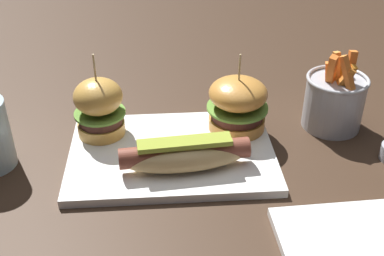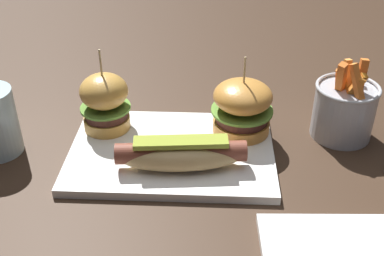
{
  "view_description": "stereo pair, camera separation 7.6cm",
  "coord_description": "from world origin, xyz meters",
  "views": [
    {
      "loc": [
        -0.01,
        -0.64,
        0.47
      ],
      "look_at": [
        0.03,
        0.0,
        0.05
      ],
      "focal_mm": 45.69,
      "sensor_mm": 36.0,
      "label": 1
    },
    {
      "loc": [
        0.06,
        -0.64,
        0.47
      ],
      "look_at": [
        0.03,
        0.0,
        0.05
      ],
      "focal_mm": 45.69,
      "sensor_mm": 36.0,
      "label": 2
    }
  ],
  "objects": [
    {
      "name": "hot_dog",
      "position": [
        0.02,
        -0.05,
        0.04
      ],
      "size": [
        0.2,
        0.08,
        0.05
      ],
      "color": "tan",
      "rests_on": "platter_main"
    },
    {
      "name": "slider_left",
      "position": [
        -0.12,
        0.06,
        0.06
      ],
      "size": [
        0.08,
        0.08,
        0.14
      ],
      "color": "gold",
      "rests_on": "platter_main"
    },
    {
      "name": "platter_main",
      "position": [
        0.0,
        0.0,
        0.01
      ],
      "size": [
        0.33,
        0.23,
        0.01
      ],
      "primitive_type": "cube",
      "color": "white",
      "rests_on": "ground"
    },
    {
      "name": "fries_bucket",
      "position": [
        0.29,
        0.08,
        0.05
      ],
      "size": [
        0.11,
        0.11,
        0.14
      ],
      "color": "#A8AAB2",
      "rests_on": "ground"
    },
    {
      "name": "slider_right",
      "position": [
        0.11,
        0.06,
        0.06
      ],
      "size": [
        0.1,
        0.1,
        0.14
      ],
      "color": "#C58438",
      "rests_on": "platter_main"
    },
    {
      "name": "ground_plane",
      "position": [
        0.0,
        0.0,
        0.0
      ],
      "size": [
        3.0,
        3.0,
        0.0
      ],
      "primitive_type": "plane",
      "color": "#382619"
    }
  ]
}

